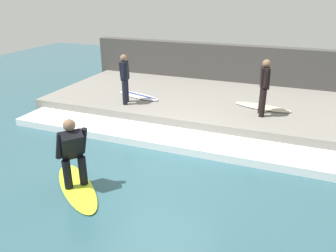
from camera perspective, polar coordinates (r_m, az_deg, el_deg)
ground_plane at (r=7.64m, az=-1.23°, el=-6.07°), size 28.00×28.00×0.00m
concrete_ledge at (r=10.85m, az=6.40°, el=3.95°), size 4.40×10.01×0.41m
back_wall at (r=12.97m, az=9.44°, el=10.02°), size 0.50×10.51×1.77m
wave_foam_crest at (r=8.43m, az=1.39°, el=-2.39°), size 1.13×9.51×0.19m
surfboard_riding at (r=6.90m, az=-15.57°, el=-10.15°), size 1.74×1.91×0.06m
surfer_riding at (r=6.50m, az=-16.32°, el=-4.10°), size 0.60×0.61×1.42m
surfer_waiting_near at (r=9.31m, az=16.41°, el=6.94°), size 0.52×0.31×1.56m
surfboard_waiting_near at (r=10.13m, az=16.12°, el=3.22°), size 0.81×1.74×0.06m
surfer_waiting_far at (r=10.02m, az=-7.55°, el=8.56°), size 0.49×0.33×1.50m
surfboard_waiting_far at (r=10.84m, az=-5.18°, el=5.30°), size 0.93×1.71×0.07m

